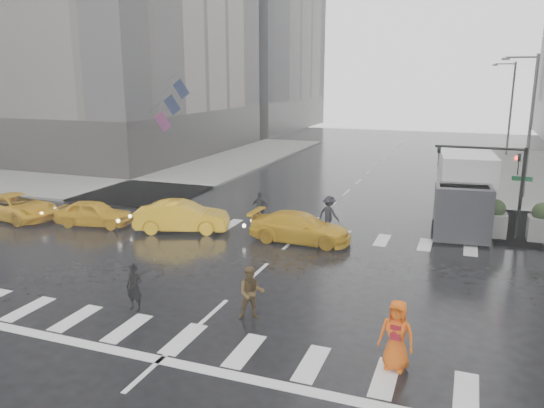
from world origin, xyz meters
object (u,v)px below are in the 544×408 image
at_px(pedestrian_orange, 397,335).
at_px(taxi_mid, 182,217).
at_px(pedestrian_brown, 251,293).
at_px(box_truck, 464,189).
at_px(traffic_signal_pole, 500,174).
at_px(taxi_front, 94,213).

bearing_deg(pedestrian_orange, taxi_mid, 150.29).
xyz_separation_m(pedestrian_brown, pedestrian_orange, (4.79, -1.44, 0.09)).
bearing_deg(taxi_mid, pedestrian_orange, -146.96).
bearing_deg(box_truck, pedestrian_brown, -119.30).
xyz_separation_m(traffic_signal_pole, taxi_front, (-19.64, -4.76, -2.54)).
xyz_separation_m(taxi_front, taxi_mid, (4.88, 0.71, 0.09)).
relative_size(traffic_signal_pole, taxi_front, 1.13).
height_order(pedestrian_brown, taxi_front, pedestrian_brown).
height_order(pedestrian_orange, taxi_mid, pedestrian_orange).
distance_m(taxi_front, taxi_mid, 4.94).
height_order(traffic_signal_pole, box_truck, traffic_signal_pole).
bearing_deg(pedestrian_orange, taxi_front, 161.20).
height_order(pedestrian_orange, box_truck, box_truck).
distance_m(pedestrian_brown, box_truck, 15.19).
xyz_separation_m(pedestrian_brown, taxi_mid, (-7.13, 7.96, -0.12)).
xyz_separation_m(pedestrian_orange, taxi_mid, (-11.92, 9.40, -0.21)).
bearing_deg(box_truck, taxi_mid, -161.48).
xyz_separation_m(traffic_signal_pole, taxi_mid, (-14.76, -4.05, -2.44)).
relative_size(traffic_signal_pole, pedestrian_orange, 2.30).
distance_m(traffic_signal_pole, taxi_front, 20.37).
bearing_deg(traffic_signal_pole, taxi_front, -166.39).
relative_size(pedestrian_brown, pedestrian_orange, 0.91).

